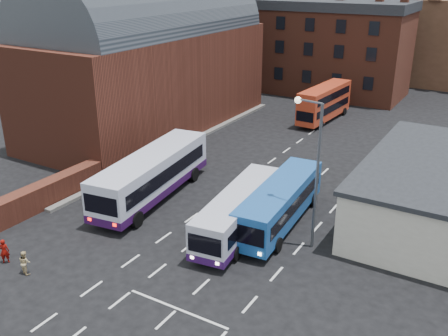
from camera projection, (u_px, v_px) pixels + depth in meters
The scene contains 13 objects.
ground at pixel (139, 255), 30.13m from camera, with size 180.00×180.00×0.00m, color black.
railway_station at pixel (150, 56), 51.36m from camera, with size 12.00×28.00×16.00m.
forecourt_wall at pixel (47, 193), 36.23m from camera, with size 1.20×10.00×1.80m, color #602B1E.
cream_building at pixel (447, 192), 33.35m from camera, with size 10.40×16.40×4.25m.
brick_terrace at pixel (322, 52), 67.56m from camera, with size 22.00×10.00×11.00m, color brown.
castle_keep at pixel (441, 37), 77.60m from camera, with size 22.00×22.00×12.00m, color brown.
bus_white_outbound at pixel (152, 172), 36.93m from camera, with size 4.44×12.83×3.43m.
bus_white_inbound at pixel (239, 209), 32.15m from camera, with size 3.54×10.45×2.80m.
bus_blue at pixel (280, 201), 33.09m from camera, with size 3.23×10.74×2.89m.
bus_red_double at pixel (324, 103), 55.75m from camera, with size 2.94×9.88×3.90m.
street_lamp at pixel (313, 162), 29.12m from camera, with size 1.87×0.57×9.27m.
pedestrian_red at pixel (4, 251), 29.07m from camera, with size 0.56×0.37×1.53m, color maroon.
pedestrian_beige at pixel (25, 262), 28.09m from camera, with size 0.68×0.53×1.40m, color tan.
Camera 1 is at (17.70, -19.69, 16.14)m, focal length 40.00 mm.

